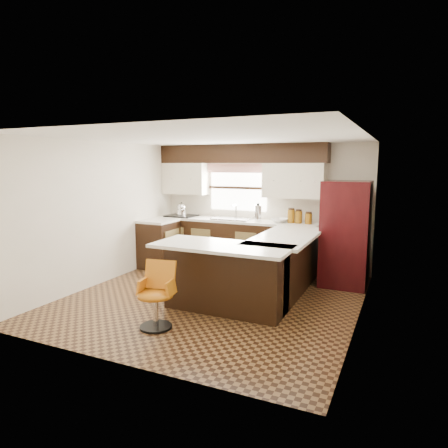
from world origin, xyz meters
The scene contains 30 objects.
floor centered at (0.00, 0.00, 0.00)m, with size 4.40×4.40×0.00m, color #49301A.
ceiling centered at (0.00, 0.00, 2.40)m, with size 4.40×4.40×0.00m, color silver.
wall_back centered at (0.00, 2.20, 1.20)m, with size 4.40×4.40×0.00m, color beige.
wall_front centered at (0.00, -2.20, 1.20)m, with size 4.40×4.40×0.00m, color beige.
wall_left centered at (-2.10, 0.00, 1.20)m, with size 4.40×4.40×0.00m, color beige.
wall_right centered at (2.10, 0.00, 1.20)m, with size 4.40×4.40×0.00m, color beige.
base_cab_back centered at (-0.45, 1.90, 0.45)m, with size 3.30×0.60×0.90m, color black.
base_cab_left centered at (-1.80, 1.25, 0.45)m, with size 0.60×0.70×0.90m, color black.
counter_back centered at (-0.45, 1.90, 0.92)m, with size 3.30×0.60×0.04m, color silver.
counter_left centered at (-1.80, 1.25, 0.92)m, with size 0.60×0.70×0.04m, color silver.
soffit centered at (-0.40, 2.03, 2.22)m, with size 3.40×0.35×0.36m, color black.
upper_cab_left centered at (-1.62, 2.03, 1.72)m, with size 0.94×0.35×0.64m, color beige.
upper_cab_right centered at (0.68, 2.03, 1.72)m, with size 1.14×0.35×0.64m, color beige.
window_pane centered at (-0.50, 2.18, 1.55)m, with size 1.20×0.02×0.90m, color white.
valance centered at (-0.50, 2.14, 1.94)m, with size 1.30×0.06×0.18m, color #D19B93.
sink centered at (-0.50, 1.88, 0.96)m, with size 0.75×0.45×0.03m, color #B2B2B7.
dishwasher centered at (0.55, 1.61, 0.43)m, with size 0.58×0.03×0.78m, color black.
cooktop centered at (-1.65, 1.88, 0.96)m, with size 0.58×0.50×0.03m, color black.
peninsula_long centered at (0.90, 0.62, 0.45)m, with size 0.60×1.95×0.90m, color black.
peninsula_return centered at (0.38, -0.35, 0.45)m, with size 1.65×0.60×0.90m, color black.
counter_pen_long centered at (0.95, 0.62, 0.92)m, with size 0.84×1.95×0.04m, color silver.
counter_pen_return centered at (0.35, -0.44, 0.92)m, with size 1.89×0.84×0.04m, color silver.
refrigerator centered at (1.70, 1.53, 0.88)m, with size 0.75×0.72×1.75m, color black.
bar_chair centered at (-0.16, -1.29, 0.41)m, with size 0.44×0.44×0.83m, color #BA6410, non-canonical shape.
kettle centered at (-1.64, 1.88, 1.10)m, with size 0.20×0.20×0.27m, color silver, non-canonical shape.
percolator centered at (0.03, 1.90, 1.10)m, with size 0.13×0.13×0.31m, color silver.
mixing_bowl centered at (0.46, 1.90, 0.98)m, with size 0.30×0.30×0.07m, color white.
canister_large centered at (0.67, 1.92, 1.07)m, with size 0.13×0.13×0.25m, color brown.
canister_med centered at (0.81, 1.92, 1.06)m, with size 0.13×0.13×0.23m, color brown.
canister_small centered at (0.99, 1.92, 1.04)m, with size 0.12×0.12×0.19m, color brown.
Camera 1 is at (2.58, -5.23, 2.02)m, focal length 32.00 mm.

